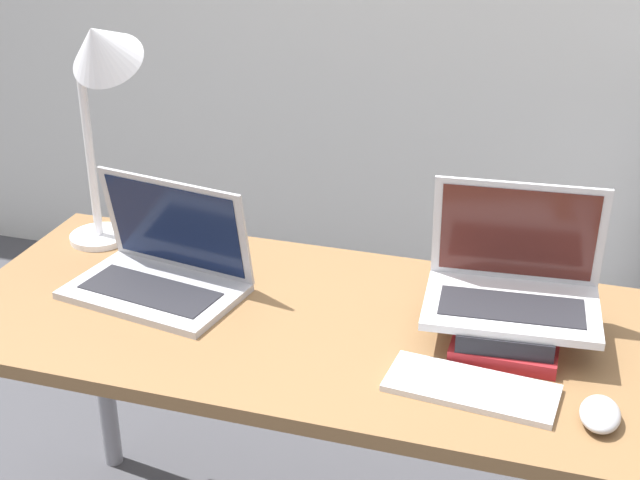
# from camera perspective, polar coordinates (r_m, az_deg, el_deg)

# --- Properties ---
(desk) EXTENTS (1.54, 0.66, 0.74)m
(desk) POSITION_cam_1_polar(r_m,az_deg,el_deg) (1.85, 0.47, -7.49)
(desk) COLOR brown
(desk) RESTS_ON ground_plane
(laptop_left) EXTENTS (0.39, 0.29, 0.24)m
(laptop_left) POSITION_cam_1_polar(r_m,az_deg,el_deg) (1.93, -10.13, -1.84)
(laptop_left) COLOR #B2B2B7
(laptop_left) RESTS_ON desk
(book_stack) EXTENTS (0.20, 0.26, 0.06)m
(book_stack) POSITION_cam_1_polar(r_m,az_deg,el_deg) (1.77, 11.90, -5.24)
(book_stack) COLOR maroon
(book_stack) RESTS_ON desk
(laptop_on_books) EXTENTS (0.35, 0.25, 0.23)m
(laptop_on_books) POSITION_cam_1_polar(r_m,az_deg,el_deg) (1.76, 12.27, -2.64)
(laptop_on_books) COLOR silver
(laptop_on_books) RESTS_ON book_stack
(wireless_keyboard) EXTENTS (0.31, 0.15, 0.01)m
(wireless_keyboard) POSITION_cam_1_polar(r_m,az_deg,el_deg) (1.62, 9.66, -9.30)
(wireless_keyboard) COLOR silver
(wireless_keyboard) RESTS_ON desk
(mouse) EXTENTS (0.07, 0.10, 0.03)m
(mouse) POSITION_cam_1_polar(r_m,az_deg,el_deg) (1.59, 17.49, -10.57)
(mouse) COLOR #B2B2B7
(mouse) RESTS_ON desk
(desk_lamp) EXTENTS (0.23, 0.20, 0.57)m
(desk_lamp) POSITION_cam_1_polar(r_m,az_deg,el_deg) (2.00, -13.96, 10.40)
(desk_lamp) COLOR white
(desk_lamp) RESTS_ON desk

